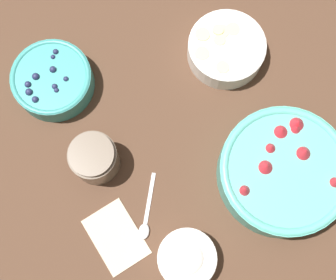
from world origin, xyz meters
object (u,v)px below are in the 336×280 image
(jar_chocolate, at_px, (95,159))
(bowl_blueberries, at_px, (53,80))
(bowl_strawberries, at_px, (283,171))
(bowl_bananas, at_px, (226,49))
(bowl_cream, at_px, (187,258))

(jar_chocolate, bearing_deg, bowl_blueberries, -170.91)
(bowl_strawberries, bearing_deg, bowl_bananas, -179.26)
(bowl_blueberries, xyz_separation_m, jar_chocolate, (0.20, 0.03, 0.01))
(bowl_strawberries, distance_m, bowl_bananas, 0.29)
(bowl_blueberries, height_order, bowl_bananas, bowl_blueberries)
(bowl_bananas, relative_size, jar_chocolate, 1.72)
(bowl_bananas, distance_m, bowl_cream, 0.45)
(bowl_strawberries, xyz_separation_m, bowl_cream, (0.09, -0.24, -0.01))
(bowl_bananas, xyz_separation_m, bowl_cream, (0.38, -0.24, 0.00))
(bowl_strawberries, relative_size, bowl_blueberries, 1.53)
(bowl_bananas, height_order, jar_chocolate, jar_chocolate)
(bowl_bananas, bearing_deg, jar_chocolate, -68.59)
(bowl_cream, bearing_deg, bowl_bananas, 148.11)
(bowl_strawberries, distance_m, bowl_cream, 0.26)
(bowl_strawberries, relative_size, bowl_bananas, 1.55)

